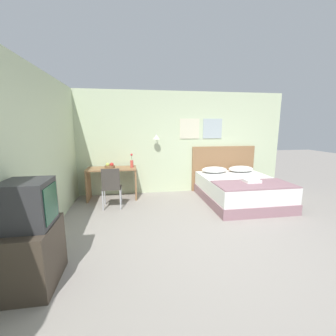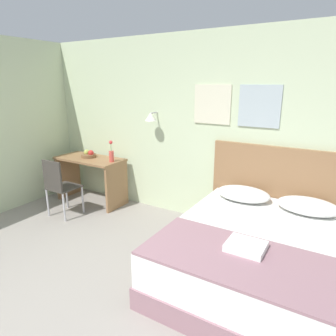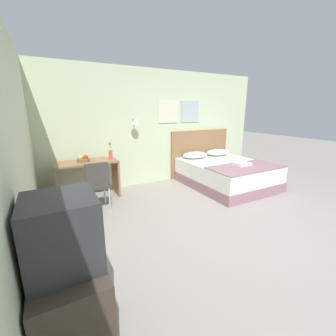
# 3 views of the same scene
# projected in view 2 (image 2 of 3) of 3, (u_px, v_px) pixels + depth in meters

# --- Properties ---
(wall_back) EXTENTS (5.90, 0.31, 2.65)m
(wall_back) POSITION_uv_depth(u_px,v_px,m) (190.00, 129.00, 4.33)
(wall_back) COLOR beige
(wall_back) RESTS_ON ground_plane
(bed) EXTENTS (1.66, 2.02, 0.56)m
(bed) POSITION_uv_depth(u_px,v_px,m) (254.00, 255.00, 3.06)
(bed) COLOR gray
(bed) RESTS_ON ground_plane
(headboard) EXTENTS (1.78, 0.06, 1.22)m
(headboard) POSITION_uv_depth(u_px,v_px,m) (279.00, 194.00, 3.83)
(headboard) COLOR #8E6642
(headboard) RESTS_ON ground_plane
(pillow_left) EXTENTS (0.67, 0.45, 0.16)m
(pillow_left) POSITION_uv_depth(u_px,v_px,m) (243.00, 194.00, 3.75)
(pillow_left) COLOR white
(pillow_left) RESTS_ON bed
(pillow_right) EXTENTS (0.67, 0.45, 0.16)m
(pillow_right) POSITION_uv_depth(u_px,v_px,m) (308.00, 206.00, 3.38)
(pillow_right) COLOR white
(pillow_right) RESTS_ON bed
(throw_blanket) EXTENTS (1.61, 0.81, 0.02)m
(throw_blanket) POSITION_uv_depth(u_px,v_px,m) (238.00, 258.00, 2.50)
(throw_blanket) COLOR gray
(throw_blanket) RESTS_ON bed
(folded_towel_near_foot) EXTENTS (0.33, 0.27, 0.06)m
(folded_towel_near_foot) POSITION_uv_depth(u_px,v_px,m) (246.00, 246.00, 2.59)
(folded_towel_near_foot) COLOR white
(folded_towel_near_foot) RESTS_ON throw_blanket
(desk) EXTENTS (1.17, 0.55, 0.77)m
(desk) POSITION_uv_depth(u_px,v_px,m) (91.00, 172.00, 5.06)
(desk) COLOR #8E6642
(desk) RESTS_ON ground_plane
(desk_chair) EXTENTS (0.41, 0.41, 0.90)m
(desk_chair) POSITION_uv_depth(u_px,v_px,m) (58.00, 184.00, 4.46)
(desk_chair) COLOR #3D3833
(desk_chair) RESTS_ON ground_plane
(fruit_bowl) EXTENTS (0.25, 0.25, 0.13)m
(fruit_bowl) POSITION_uv_depth(u_px,v_px,m) (89.00, 155.00, 5.03)
(fruit_bowl) COLOR brown
(fruit_bowl) RESTS_ON desk
(flower_vase) EXTENTS (0.08, 0.08, 0.34)m
(flower_vase) POSITION_uv_depth(u_px,v_px,m) (111.00, 154.00, 4.72)
(flower_vase) COLOR #D14C42
(flower_vase) RESTS_ON desk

